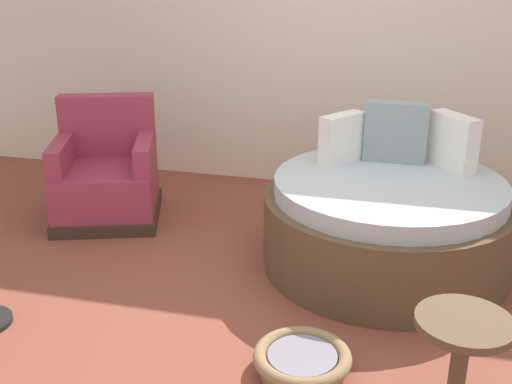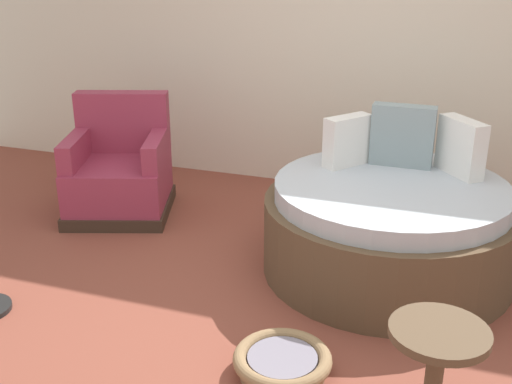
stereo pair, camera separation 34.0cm
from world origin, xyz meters
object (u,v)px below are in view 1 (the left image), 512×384
Objects in this scene: side_table at (463,337)px; red_armchair at (107,177)px; pet_basket at (302,361)px; round_daybed at (386,221)px.

red_armchair is at bearing 146.19° from side_table.
red_armchair is 3.16m from side_table.
pet_basket is at bearing -40.86° from red_armchair.
red_armchair is 1.94× the size of side_table.
round_daybed reaches higher than pet_basket.
side_table reaches higher than pet_basket.
side_table is (2.63, -1.76, 0.10)m from red_armchair.
pet_basket is 0.98× the size of side_table.
side_table is at bearing -9.87° from pet_basket.
red_armchair reaches higher than side_table.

